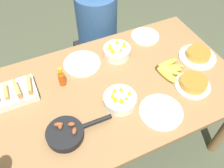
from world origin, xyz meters
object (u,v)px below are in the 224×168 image
at_px(empty_plate_near_front, 145,36).
at_px(person_figure, 98,42).
at_px(melon_tray, 9,95).
at_px(skillet, 67,133).
at_px(frittata_plate_center, 198,55).
at_px(frittata_plate_side, 193,84).
at_px(fruit_bowl_citrus, 117,51).
at_px(empty_plate_far_left, 161,112).
at_px(empty_plate_far_right, 82,64).
at_px(banana_bunch, 167,69).
at_px(hot_sauce_bottle, 62,77).
at_px(fruit_bowl_mango, 120,100).

relative_size(empty_plate_near_front, person_figure, 0.17).
xyz_separation_m(melon_tray, empty_plate_near_front, (1.03, 0.16, -0.02)).
relative_size(melon_tray, skillet, 0.87).
xyz_separation_m(skillet, frittata_plate_center, (1.02, 0.20, -0.00)).
height_order(melon_tray, frittata_plate_side, melon_tray).
distance_m(fruit_bowl_citrus, person_figure, 0.56).
bearing_deg(frittata_plate_center, skillet, -168.96).
height_order(skillet, frittata_plate_side, skillet).
distance_m(empty_plate_near_front, empty_plate_far_left, 0.69).
height_order(melon_tray, fruit_bowl_citrus, fruit_bowl_citrus).
distance_m(melon_tray, empty_plate_far_right, 0.50).
height_order(banana_bunch, fruit_bowl_citrus, fruit_bowl_citrus).
bearing_deg(empty_plate_near_front, banana_bunch, -96.88).
xyz_separation_m(frittata_plate_side, empty_plate_near_front, (-0.03, 0.55, -0.02)).
distance_m(banana_bunch, empty_plate_near_front, 0.38).
relative_size(frittata_plate_center, hot_sauce_bottle, 1.82).
xyz_separation_m(frittata_plate_side, empty_plate_far_right, (-0.57, 0.48, -0.02)).
bearing_deg(empty_plate_far_left, melon_tray, 148.40).
bearing_deg(fruit_bowl_citrus, fruit_bowl_mango, -113.07).
distance_m(skillet, frittata_plate_side, 0.83).
bearing_deg(frittata_plate_side, empty_plate_near_front, 92.73).
height_order(frittata_plate_center, frittata_plate_side, frittata_plate_side).
relative_size(skillet, fruit_bowl_mango, 1.88).
bearing_deg(fruit_bowl_mango, frittata_plate_side, -8.91).
height_order(skillet, hot_sauce_bottle, hot_sauce_bottle).
height_order(melon_tray, skillet, melon_tray).
bearing_deg(banana_bunch, empty_plate_far_left, -129.46).
height_order(skillet, frittata_plate_center, skillet).
distance_m(empty_plate_far_left, person_figure, 1.05).
distance_m(melon_tray, skillet, 0.45).
height_order(empty_plate_far_right, fruit_bowl_citrus, fruit_bowl_citrus).
height_order(frittata_plate_center, empty_plate_far_right, frittata_plate_center).
height_order(banana_bunch, hot_sauce_bottle, hot_sauce_bottle).
relative_size(skillet, hot_sauce_bottle, 2.60).
relative_size(fruit_bowl_mango, hot_sauce_bottle, 1.39).
xyz_separation_m(banana_bunch, person_figure, (-0.20, 0.75, -0.27)).
bearing_deg(frittata_plate_center, frittata_plate_side, -134.12).
height_order(empty_plate_near_front, fruit_bowl_mango, fruit_bowl_mango).
distance_m(banana_bunch, frittata_plate_center, 0.26).
height_order(banana_bunch, empty_plate_far_left, banana_bunch).
xyz_separation_m(melon_tray, skillet, (0.23, -0.39, -0.00)).
xyz_separation_m(melon_tray, fruit_bowl_citrus, (0.75, 0.07, 0.01)).
distance_m(melon_tray, fruit_bowl_citrus, 0.75).
xyz_separation_m(skillet, empty_plate_near_front, (0.80, 0.55, -0.02)).
xyz_separation_m(frittata_plate_side, person_figure, (-0.27, 0.93, -0.28)).
bearing_deg(empty_plate_far_left, hot_sauce_bottle, 134.93).
distance_m(skillet, hot_sauce_bottle, 0.38).
xyz_separation_m(banana_bunch, frittata_plate_center, (0.26, 0.02, 0.01)).
distance_m(melon_tray, empty_plate_far_left, 0.91).
bearing_deg(fruit_bowl_mango, fruit_bowl_citrus, 66.93).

